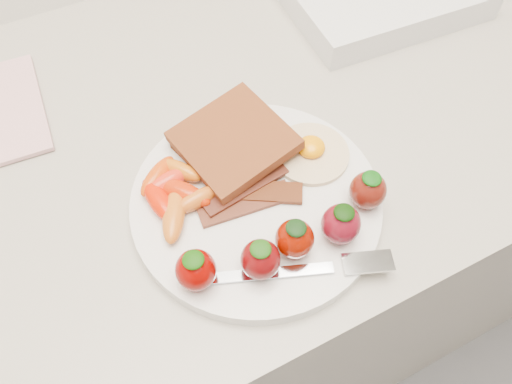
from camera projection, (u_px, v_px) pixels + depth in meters
name	position (u px, v px, depth m)	size (l,w,h in m)	color
counter	(218.00, 275.00, 0.99)	(2.00, 0.60, 0.90)	gray
plate	(256.00, 202.00, 0.54)	(0.27, 0.27, 0.02)	silver
toast_lower	(235.00, 146.00, 0.56)	(0.11, 0.11, 0.01)	#4C1908
toast_upper	(234.00, 140.00, 0.55)	(0.11, 0.11, 0.01)	#512812
fried_egg	(311.00, 152.00, 0.56)	(0.11, 0.11, 0.02)	white
bacon_strips	(248.00, 194.00, 0.53)	(0.12, 0.07, 0.01)	black
baby_carrots	(173.00, 192.00, 0.53)	(0.08, 0.11, 0.02)	red
strawberries	(294.00, 235.00, 0.48)	(0.23, 0.06, 0.05)	#720200
fork	(316.00, 268.00, 0.49)	(0.17, 0.08, 0.00)	silver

